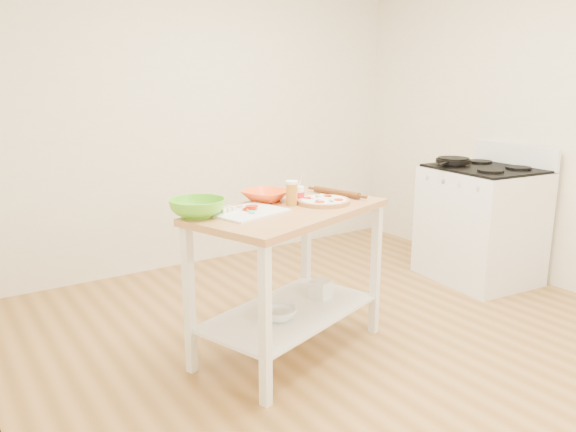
# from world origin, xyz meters

# --- Properties ---
(room_shell) EXTENTS (4.04, 4.54, 2.74)m
(room_shell) POSITION_xyz_m (0.00, 0.00, 1.35)
(room_shell) COLOR #A8793E
(room_shell) RESTS_ON ground
(prep_island) EXTENTS (1.33, 0.98, 0.90)m
(prep_island) POSITION_xyz_m (-0.40, 0.33, 0.65)
(prep_island) COLOR #B8824B
(prep_island) RESTS_ON ground
(gas_stove) EXTENTS (0.79, 0.90, 1.11)m
(gas_stove) POSITION_xyz_m (1.64, 0.53, 0.47)
(gas_stove) COLOR white
(gas_stove) RESTS_ON ground
(skillet) EXTENTS (0.43, 0.28, 0.03)m
(skillet) POSITION_xyz_m (1.51, 0.75, 0.98)
(skillet) COLOR black
(skillet) RESTS_ON gas_stove
(pizza) EXTENTS (0.32, 0.32, 0.05)m
(pizza) POSITION_xyz_m (-0.16, 0.32, 0.92)
(pizza) COLOR tan
(pizza) RESTS_ON prep_island
(cutting_board) EXTENTS (0.46, 0.39, 0.04)m
(cutting_board) POSITION_xyz_m (-0.66, 0.35, 0.91)
(cutting_board) COLOR white
(cutting_board) RESTS_ON prep_island
(spatula) EXTENTS (0.08, 0.15, 0.01)m
(spatula) POSITION_xyz_m (-0.65, 0.34, 0.92)
(spatula) COLOR #4EC7A8
(spatula) RESTS_ON cutting_board
(knife) EXTENTS (0.27, 0.06, 0.01)m
(knife) POSITION_xyz_m (-0.81, 0.44, 0.92)
(knife) COLOR silver
(knife) RESTS_ON cutting_board
(orange_bowl) EXTENTS (0.36, 0.36, 0.07)m
(orange_bowl) POSITION_xyz_m (-0.41, 0.57, 0.93)
(orange_bowl) COLOR #FF5418
(orange_bowl) RESTS_ON prep_island
(green_bowl) EXTENTS (0.34, 0.34, 0.10)m
(green_bowl) POSITION_xyz_m (-0.93, 0.44, 0.95)
(green_bowl) COLOR #5DBE1F
(green_bowl) RESTS_ON prep_island
(beer_pint) EXTENTS (0.07, 0.07, 0.15)m
(beer_pint) POSITION_xyz_m (-0.34, 0.39, 0.97)
(beer_pint) COLOR #B77822
(beer_pint) RESTS_ON prep_island
(yogurt_tub) EXTENTS (0.08, 0.08, 0.18)m
(yogurt_tub) POSITION_xyz_m (-0.27, 0.43, 0.95)
(yogurt_tub) COLOR white
(yogurt_tub) RESTS_ON prep_island
(rolling_pin) EXTENTS (0.12, 0.35, 0.04)m
(rolling_pin) POSITION_xyz_m (0.05, 0.45, 0.92)
(rolling_pin) COLOR brown
(rolling_pin) RESTS_ON prep_island
(shelf_glass_bowl) EXTENTS (0.32, 0.32, 0.07)m
(shelf_glass_bowl) POSITION_xyz_m (-0.52, 0.26, 0.30)
(shelf_glass_bowl) COLOR silver
(shelf_glass_bowl) RESTS_ON prep_island
(shelf_bin) EXTENTS (0.15, 0.15, 0.12)m
(shelf_bin) POSITION_xyz_m (-0.12, 0.39, 0.32)
(shelf_bin) COLOR white
(shelf_bin) RESTS_ON prep_island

